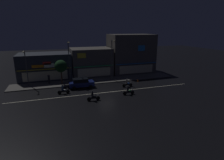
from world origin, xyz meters
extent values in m
plane|color=black|center=(0.00, 0.00, 0.00)|extent=(140.00, 140.00, 0.00)
cube|color=beige|center=(0.00, 0.00, 0.01)|extent=(30.32, 0.16, 0.01)
cube|color=#5B5954|center=(0.00, 7.12, 0.07)|extent=(31.91, 4.11, 0.14)
cube|color=#2D333D|center=(-9.57, 12.33, 2.61)|extent=(10.25, 6.20, 5.23)
cube|color=yellow|center=(-9.57, 9.11, 2.60)|extent=(9.74, 0.24, 0.12)
cube|color=red|center=(-9.13, 9.17, 3.72)|extent=(1.52, 0.08, 0.55)
cube|color=white|center=(-8.75, 9.17, 3.30)|extent=(1.89, 0.08, 0.81)
cube|color=orange|center=(-10.79, 9.17, 3.24)|extent=(2.12, 0.08, 0.54)
cube|color=beige|center=(-9.57, 9.17, 1.30)|extent=(8.20, 0.06, 1.80)
cube|color=#56514C|center=(9.57, 12.53, 4.40)|extent=(10.04, 6.60, 8.79)
cube|color=#268CF2|center=(9.57, 9.11, 2.60)|extent=(9.54, 0.24, 0.12)
cube|color=#268CF2|center=(10.62, 9.17, 5.93)|extent=(1.60, 0.08, 1.19)
cube|color=beige|center=(9.57, 9.17, 1.30)|extent=(8.04, 0.06, 1.80)
cube|color=#56514C|center=(0.00, 12.37, 2.98)|extent=(8.61, 6.29, 5.96)
cube|color=#33E572|center=(0.00, 9.11, 2.60)|extent=(8.18, 0.24, 0.12)
cube|color=yellow|center=(-2.50, 9.17, 4.87)|extent=(1.70, 0.08, 1.00)
cube|color=beige|center=(0.00, 9.17, 1.30)|extent=(6.89, 0.06, 1.80)
cylinder|color=#47494C|center=(-12.51, 7.46, 3.32)|extent=(0.16, 0.16, 6.36)
cube|color=#47494C|center=(-12.51, 6.76, 6.40)|extent=(0.10, 1.40, 0.10)
ellipsoid|color=#F9E099|center=(-12.51, 6.06, 6.32)|extent=(0.44, 0.32, 0.20)
cylinder|color=#47494C|center=(-5.09, 7.87, 3.99)|extent=(0.16, 0.16, 7.71)
cube|color=#47494C|center=(-5.09, 7.17, 7.75)|extent=(0.10, 1.40, 0.10)
ellipsoid|color=#F9E099|center=(-5.09, 6.47, 7.67)|extent=(0.44, 0.32, 0.20)
cylinder|color=#47494C|center=(2.91, 6.45, 4.08)|extent=(0.16, 0.16, 7.87)
cube|color=#47494C|center=(2.91, 5.75, 7.91)|extent=(0.10, 1.40, 0.10)
ellipsoid|color=#F9E099|center=(2.91, 5.05, 7.83)|extent=(0.44, 0.32, 0.20)
cylinder|color=#232328|center=(-9.00, 7.72, 0.93)|extent=(0.38, 0.38, 1.57)
sphere|color=tan|center=(-9.00, 7.72, 1.82)|extent=(0.22, 0.22, 0.22)
cylinder|color=#473323|center=(-6.73, 6.68, 1.37)|extent=(0.24, 0.24, 2.47)
sphere|color=#143819|center=(-6.73, 6.68, 3.50)|extent=(2.22, 2.22, 2.22)
cube|color=navy|center=(-3.54, 3.79, 0.69)|extent=(4.30, 1.78, 0.76)
cube|color=black|center=(-3.76, 3.79, 1.37)|extent=(2.58, 1.57, 0.60)
cube|color=#F9F2CC|center=(-1.43, 4.40, 0.79)|extent=(0.08, 0.20, 0.12)
cube|color=#F9F2CC|center=(-1.43, 3.19, 0.79)|extent=(0.08, 0.20, 0.12)
cylinder|color=black|center=(-2.12, 4.68, 0.31)|extent=(0.62, 0.20, 0.62)
cylinder|color=black|center=(-2.12, 2.90, 0.31)|extent=(0.62, 0.20, 0.62)
cylinder|color=black|center=(-4.96, 4.68, 0.31)|extent=(0.62, 0.20, 0.62)
cylinder|color=black|center=(-4.96, 2.90, 0.31)|extent=(0.62, 0.20, 0.62)
cylinder|color=black|center=(4.93, 1.70, 0.30)|extent=(0.60, 0.08, 0.60)
cylinder|color=black|center=(3.63, 1.70, 0.30)|extent=(0.60, 0.10, 0.60)
cube|color=black|center=(4.28, 1.70, 0.40)|extent=(1.30, 0.14, 0.20)
ellipsoid|color=#1E4CB2|center=(4.48, 1.70, 0.62)|extent=(0.44, 0.26, 0.24)
cube|color=black|center=(4.08, 1.70, 0.55)|extent=(0.56, 0.22, 0.10)
cylinder|color=slate|center=(4.88, 1.70, 0.85)|extent=(0.03, 0.60, 0.03)
sphere|color=white|center=(4.97, 1.70, 0.75)|extent=(0.14, 0.14, 0.14)
cylinder|color=gray|center=(4.13, 1.70, 0.95)|extent=(0.32, 0.32, 0.70)
sphere|color=#333338|center=(4.13, 1.70, 1.41)|extent=(0.22, 0.22, 0.22)
cylinder|color=black|center=(3.56, -2.08, 0.30)|extent=(0.60, 0.08, 0.60)
cylinder|color=black|center=(2.26, -2.08, 0.30)|extent=(0.60, 0.10, 0.60)
cube|color=black|center=(2.91, -2.08, 0.40)|extent=(1.30, 0.14, 0.20)
ellipsoid|color=#268C3F|center=(3.11, -2.08, 0.62)|extent=(0.44, 0.26, 0.24)
cube|color=black|center=(2.71, -2.08, 0.55)|extent=(0.56, 0.22, 0.10)
cylinder|color=slate|center=(3.51, -2.08, 0.85)|extent=(0.03, 0.60, 0.03)
sphere|color=white|center=(3.60, -2.08, 0.75)|extent=(0.14, 0.14, 0.14)
cylinder|color=#232328|center=(2.76, -2.08, 0.95)|extent=(0.32, 0.32, 0.70)
sphere|color=#333338|center=(2.76, -2.08, 1.41)|extent=(0.22, 0.22, 0.22)
cylinder|color=black|center=(-2.24, -2.80, 0.30)|extent=(0.60, 0.08, 0.60)
cylinder|color=black|center=(-3.54, -2.80, 0.30)|extent=(0.60, 0.10, 0.60)
cube|color=black|center=(-2.89, -2.80, 0.40)|extent=(1.30, 0.14, 0.20)
ellipsoid|color=black|center=(-2.69, -2.80, 0.62)|extent=(0.44, 0.26, 0.24)
cube|color=black|center=(-3.09, -2.80, 0.55)|extent=(0.56, 0.22, 0.10)
cylinder|color=slate|center=(-2.29, -2.80, 0.85)|extent=(0.03, 0.60, 0.03)
sphere|color=white|center=(-2.20, -2.80, 0.75)|extent=(0.14, 0.14, 0.14)
cylinder|color=#232328|center=(-3.04, -2.80, 0.95)|extent=(0.32, 0.32, 0.70)
sphere|color=#333338|center=(-3.04, -2.80, 1.41)|extent=(0.22, 0.22, 0.22)
cylinder|color=black|center=(-6.14, 1.46, 0.30)|extent=(0.60, 0.08, 0.60)
cylinder|color=black|center=(-7.44, 1.46, 0.30)|extent=(0.60, 0.10, 0.60)
cube|color=black|center=(-6.79, 1.46, 0.40)|extent=(1.30, 0.14, 0.20)
ellipsoid|color=#B2B7BC|center=(-6.59, 1.46, 0.62)|extent=(0.44, 0.26, 0.24)
cube|color=black|center=(-6.99, 1.46, 0.55)|extent=(0.56, 0.22, 0.10)
cylinder|color=slate|center=(-6.19, 1.46, 0.85)|extent=(0.03, 0.60, 0.03)
sphere|color=white|center=(-6.10, 1.46, 0.75)|extent=(0.14, 0.14, 0.14)
cylinder|color=#334766|center=(-6.94, 1.46, 0.95)|extent=(0.32, 0.32, 0.70)
sphere|color=#333338|center=(-6.94, 1.46, 1.41)|extent=(0.22, 0.22, 0.22)
cone|color=orange|center=(7.53, 4.12, 0.28)|extent=(0.36, 0.36, 0.55)
camera|label=1|loc=(-7.99, -26.95, 9.99)|focal=29.23mm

